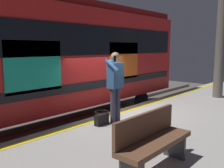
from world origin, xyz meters
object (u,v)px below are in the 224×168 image
train_carriage (59,54)px  passenger (115,81)px  bench (152,139)px  station_column (220,48)px  handbag (102,118)px

train_carriage → passenger: (0.42, 2.90, -0.63)m
train_carriage → bench: size_ratio=6.54×
passenger → station_column: 5.23m
passenger → handbag: size_ratio=4.66×
bench → handbag: bearing=-117.2°
passenger → handbag: 0.99m
handbag → bench: (1.12, 2.18, 0.33)m
passenger → station_column: bearing=170.5°
train_carriage → station_column: (-4.67, 3.76, 0.21)m
passenger → handbag: bearing=-12.9°
train_carriage → bench: bearing=68.7°
station_column → bench: station_column is taller
handbag → bench: bench is taller
passenger → bench: passenger is taller
handbag → station_column: station_column is taller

